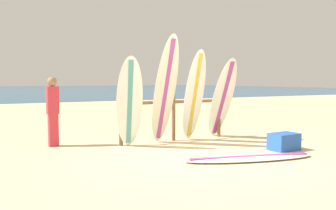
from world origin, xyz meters
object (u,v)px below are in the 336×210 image
at_px(surfboard_leaning_left, 165,91).
at_px(surfboard_leaning_far_left, 130,103).
at_px(surfboard_rack, 174,112).
at_px(surfboard_leaning_center, 222,99).
at_px(surfboard_lying_on_sand, 250,158).
at_px(cooler_box, 284,142).
at_px(beachgoer_standing, 53,108).
at_px(surfboard_leaning_center_left, 194,96).

bearing_deg(surfboard_leaning_left, surfboard_leaning_far_left, 176.53).
xyz_separation_m(surfboard_rack, surfboard_leaning_far_left, (-1.26, -0.35, 0.28)).
distance_m(surfboard_leaning_far_left, surfboard_leaning_center, 2.53).
bearing_deg(surfboard_leaning_far_left, surfboard_rack, 15.62).
distance_m(surfboard_lying_on_sand, cooler_box, 1.26).
xyz_separation_m(surfboard_leaning_center, beachgoer_standing, (-3.99, 0.86, -0.16)).
distance_m(surfboard_rack, cooler_box, 2.62).
relative_size(surfboard_leaning_far_left, beachgoer_standing, 1.28).
bearing_deg(surfboard_leaning_left, cooler_box, -39.38).
relative_size(surfboard_leaning_far_left, surfboard_leaning_center, 0.98).
bearing_deg(surfboard_lying_on_sand, beachgoer_standing, 135.95).
bearing_deg(cooler_box, surfboard_leaning_far_left, 146.74).
bearing_deg(surfboard_lying_on_sand, cooler_box, 15.25).
bearing_deg(surfboard_leaning_center, surfboard_rack, 168.71).
xyz_separation_m(surfboard_leaning_far_left, surfboard_leaning_center, (2.53, 0.10, 0.02)).
relative_size(surfboard_leaning_center, surfboard_lying_on_sand, 0.78).
height_order(surfboard_leaning_far_left, surfboard_leaning_left, surfboard_leaning_left).
bearing_deg(surfboard_leaning_far_left, beachgoer_standing, 146.72).
xyz_separation_m(surfboard_lying_on_sand, cooler_box, (1.21, 0.33, 0.14)).
distance_m(surfboard_rack, beachgoer_standing, 2.79).
relative_size(surfboard_lying_on_sand, cooler_box, 4.31).
height_order(surfboard_rack, surfboard_leaning_center, surfboard_leaning_center).
distance_m(surfboard_leaning_center, surfboard_lying_on_sand, 2.50).
bearing_deg(surfboard_leaning_center, surfboard_leaning_left, -174.94).
distance_m(surfboard_leaning_center_left, cooler_box, 2.27).
bearing_deg(surfboard_lying_on_sand, surfboard_leaning_far_left, 128.70).
relative_size(surfboard_leaning_center_left, beachgoer_standing, 1.41).
distance_m(surfboard_leaning_left, surfboard_lying_on_sand, 2.43).
height_order(surfboard_rack, cooler_box, surfboard_rack).
height_order(surfboard_lying_on_sand, cooler_box, cooler_box).
xyz_separation_m(surfboard_rack, cooler_box, (1.56, -2.04, -0.53)).
bearing_deg(cooler_box, surfboard_rack, 125.00).
distance_m(surfboard_leaning_left, beachgoer_standing, 2.53).
distance_m(surfboard_leaning_far_left, surfboard_leaning_left, 0.87).
xyz_separation_m(surfboard_leaning_center_left, cooler_box, (1.18, -1.70, -0.91)).
xyz_separation_m(surfboard_leaning_far_left, cooler_box, (2.82, -1.69, -0.81)).
relative_size(surfboard_leaning_center_left, surfboard_lying_on_sand, 0.85).
bearing_deg(surfboard_leaning_center_left, surfboard_rack, 137.99).
relative_size(surfboard_rack, surfboard_leaning_center, 1.38).
distance_m(surfboard_leaning_left, surfboard_leaning_center, 1.72).
height_order(surfboard_leaning_center_left, cooler_box, surfboard_leaning_center_left).
bearing_deg(surfboard_lying_on_sand, surfboard_leaning_center_left, 89.34).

